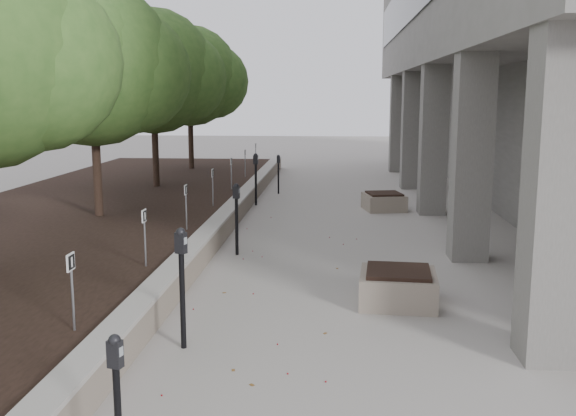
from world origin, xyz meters
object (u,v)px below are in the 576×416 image
(planter_front, at_px, (398,286))
(planter_back, at_px, (384,201))
(crabapple_tree_5, at_px, (190,97))
(parking_meter_1, at_px, (118,413))
(parking_meter_2, at_px, (182,289))
(parking_meter_5, at_px, (278,174))
(parking_meter_3, at_px, (237,219))
(parking_meter_4, at_px, (256,179))
(crabapple_tree_3, at_px, (93,99))
(crabapple_tree_4, at_px, (154,98))

(planter_front, xyz_separation_m, planter_back, (0.39, 8.41, -0.02))
(planter_front, bearing_deg, crabapple_tree_5, 113.73)
(parking_meter_1, height_order, planter_back, parking_meter_1)
(parking_meter_2, bearing_deg, crabapple_tree_5, 122.75)
(parking_meter_2, height_order, planter_back, parking_meter_2)
(parking_meter_1, xyz_separation_m, parking_meter_5, (-0.13, 16.31, -0.02))
(parking_meter_3, height_order, planter_back, parking_meter_3)
(planter_back, bearing_deg, parking_meter_4, 171.56)
(parking_meter_3, distance_m, parking_meter_4, 6.05)
(crabapple_tree_5, relative_size, parking_meter_3, 3.71)
(crabapple_tree_3, relative_size, parking_meter_1, 4.06)
(parking_meter_2, relative_size, parking_meter_5, 1.22)
(planter_front, height_order, planter_back, planter_front)
(parking_meter_4, relative_size, parking_meter_5, 1.19)
(crabapple_tree_3, distance_m, crabapple_tree_5, 10.00)
(parking_meter_4, height_order, planter_front, parking_meter_4)
(parking_meter_2, xyz_separation_m, parking_meter_4, (-0.41, 10.99, -0.02))
(parking_meter_3, distance_m, planter_front, 4.19)
(crabapple_tree_3, distance_m, parking_meter_5, 7.73)
(crabapple_tree_3, height_order, parking_meter_2, crabapple_tree_3)
(parking_meter_2, bearing_deg, planter_front, 55.50)
(crabapple_tree_3, height_order, parking_meter_5, crabapple_tree_3)
(planter_back, bearing_deg, crabapple_tree_3, -153.53)
(crabapple_tree_5, relative_size, parking_meter_1, 4.06)
(parking_meter_5, bearing_deg, parking_meter_1, -94.07)
(parking_meter_4, bearing_deg, planter_back, 1.67)
(crabapple_tree_4, bearing_deg, planter_back, -12.45)
(crabapple_tree_3, height_order, parking_meter_4, crabapple_tree_3)
(parking_meter_1, height_order, parking_meter_2, parking_meter_2)
(parking_meter_1, distance_m, planter_back, 13.82)
(parking_meter_3, height_order, parking_meter_4, parking_meter_4)
(crabapple_tree_5, bearing_deg, parking_meter_4, -61.50)
(crabapple_tree_5, bearing_deg, parking_meter_3, -73.33)
(crabapple_tree_5, xyz_separation_m, planter_back, (6.96, -6.54, -2.87))
(parking_meter_2, relative_size, parking_meter_4, 1.03)
(crabapple_tree_4, distance_m, parking_meter_5, 4.65)
(crabapple_tree_3, height_order, crabapple_tree_5, same)
(parking_meter_3, xyz_separation_m, parking_meter_4, (-0.35, 6.04, 0.04))
(parking_meter_2, height_order, planter_front, parking_meter_2)
(parking_meter_1, height_order, parking_meter_3, parking_meter_3)
(crabapple_tree_3, height_order, crabapple_tree_4, same)
(planter_front, bearing_deg, parking_meter_2, -145.09)
(crabapple_tree_5, relative_size, parking_meter_2, 3.45)
(crabapple_tree_5, height_order, parking_meter_4, crabapple_tree_5)
(crabapple_tree_3, relative_size, planter_back, 5.07)
(crabapple_tree_5, xyz_separation_m, parking_meter_2, (3.66, -16.97, -2.33))
(parking_meter_2, bearing_deg, parking_meter_4, 112.72)
(planter_front, bearing_deg, parking_meter_5, 104.24)
(crabapple_tree_4, relative_size, parking_meter_1, 4.06)
(crabapple_tree_5, relative_size, parking_meter_4, 3.54)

